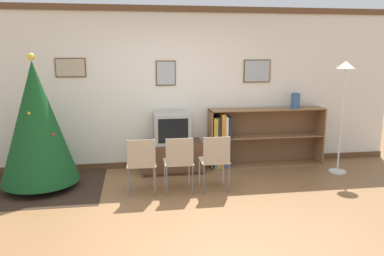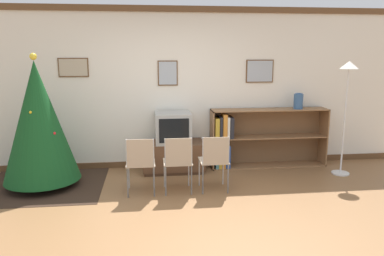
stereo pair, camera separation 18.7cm
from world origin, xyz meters
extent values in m
plane|color=brown|center=(0.00, 0.00, 0.00)|extent=(24.00, 24.00, 0.00)
cube|color=silver|center=(0.00, 2.19, 1.35)|extent=(8.11, 0.08, 2.70)
cube|color=brown|center=(0.00, 2.14, 2.65)|extent=(8.11, 0.03, 0.10)
cube|color=brown|center=(0.00, 2.14, 0.05)|extent=(8.11, 0.03, 0.10)
cube|color=brown|center=(-1.56, 2.14, 1.72)|extent=(0.48, 0.02, 0.31)
cube|color=tan|center=(-1.56, 2.13, 1.72)|extent=(0.44, 0.01, 0.27)
cube|color=brown|center=(-0.04, 2.14, 1.62)|extent=(0.33, 0.02, 0.42)
cube|color=#9EA8B2|center=(-0.04, 2.13, 1.62)|extent=(0.30, 0.01, 0.38)
cube|color=brown|center=(1.55, 2.14, 1.64)|extent=(0.48, 0.02, 0.39)
cube|color=#9EA8B2|center=(1.55, 2.13, 1.64)|extent=(0.44, 0.01, 0.35)
cube|color=#332319|center=(-1.95, 1.35, 0.00)|extent=(1.76, 1.62, 0.01)
cylinder|color=maroon|center=(-1.95, 1.35, 0.06)|extent=(0.36, 0.36, 0.10)
cone|color=#14471E|center=(-1.95, 1.35, 0.98)|extent=(1.09, 1.09, 1.74)
sphere|color=yellow|center=(-1.95, 1.35, 1.90)|extent=(0.10, 0.10, 0.10)
sphere|color=red|center=(-1.70, 1.17, 0.84)|extent=(0.04, 0.04, 0.04)
sphere|color=gold|center=(-1.99, 1.14, 1.15)|extent=(0.04, 0.04, 0.04)
sphere|color=red|center=(-1.77, 1.64, 0.74)|extent=(0.05, 0.05, 0.05)
sphere|color=red|center=(-2.12, 1.64, 0.78)|extent=(0.05, 0.05, 0.05)
sphere|color=gold|center=(-1.90, 1.44, 1.53)|extent=(0.05, 0.05, 0.05)
sphere|color=red|center=(-2.17, 1.63, 0.69)|extent=(0.05, 0.05, 0.05)
cube|color=#412A1A|center=(0.02, 1.84, 0.03)|extent=(0.97, 0.53, 0.05)
cube|color=brown|center=(0.02, 1.84, 0.27)|extent=(1.01, 0.55, 0.45)
cube|color=#9E9E99|center=(0.02, 1.84, 0.75)|extent=(0.58, 0.53, 0.50)
cube|color=black|center=(0.02, 1.57, 0.75)|extent=(0.47, 0.01, 0.39)
cube|color=tan|center=(-0.50, 0.93, 0.43)|extent=(0.40, 0.40, 0.02)
cube|color=tan|center=(-0.50, 0.73, 0.63)|extent=(0.35, 0.01, 0.38)
cylinder|color=#B2B2B2|center=(-0.68, 1.11, 0.21)|extent=(0.02, 0.02, 0.42)
cylinder|color=#B2B2B2|center=(-0.32, 1.11, 0.21)|extent=(0.02, 0.02, 0.42)
cylinder|color=#B2B2B2|center=(-0.68, 0.75, 0.21)|extent=(0.02, 0.02, 0.42)
cylinder|color=#B2B2B2|center=(-0.32, 0.75, 0.21)|extent=(0.02, 0.02, 0.42)
cylinder|color=#B2B2B2|center=(-0.68, 0.75, 0.41)|extent=(0.02, 0.02, 0.82)
cylinder|color=#B2B2B2|center=(-0.32, 0.75, 0.41)|extent=(0.02, 0.02, 0.82)
cube|color=tan|center=(0.02, 0.93, 0.43)|extent=(0.40, 0.40, 0.02)
cube|color=tan|center=(0.02, 0.73, 0.63)|extent=(0.35, 0.01, 0.38)
cylinder|color=#B2B2B2|center=(-0.16, 1.11, 0.21)|extent=(0.02, 0.02, 0.42)
cylinder|color=#B2B2B2|center=(0.20, 1.11, 0.21)|extent=(0.02, 0.02, 0.42)
cylinder|color=#B2B2B2|center=(-0.16, 0.75, 0.21)|extent=(0.02, 0.02, 0.42)
cylinder|color=#B2B2B2|center=(0.20, 0.75, 0.21)|extent=(0.02, 0.02, 0.42)
cylinder|color=#B2B2B2|center=(-0.16, 0.75, 0.41)|extent=(0.02, 0.02, 0.82)
cylinder|color=#B2B2B2|center=(0.20, 0.75, 0.41)|extent=(0.02, 0.02, 0.82)
cube|color=tan|center=(0.54, 0.93, 0.43)|extent=(0.40, 0.40, 0.02)
cube|color=tan|center=(0.54, 0.73, 0.63)|extent=(0.35, 0.01, 0.38)
cylinder|color=#B2B2B2|center=(0.36, 1.11, 0.21)|extent=(0.02, 0.02, 0.42)
cylinder|color=#B2B2B2|center=(0.72, 1.11, 0.21)|extent=(0.02, 0.02, 0.42)
cylinder|color=#B2B2B2|center=(0.36, 0.75, 0.21)|extent=(0.02, 0.02, 0.42)
cylinder|color=#B2B2B2|center=(0.72, 0.75, 0.21)|extent=(0.02, 0.02, 0.42)
cylinder|color=#B2B2B2|center=(0.36, 0.75, 0.41)|extent=(0.02, 0.02, 0.82)
cylinder|color=#B2B2B2|center=(0.72, 0.75, 0.41)|extent=(0.02, 0.02, 0.82)
cube|color=olive|center=(0.69, 1.95, 0.50)|extent=(0.02, 0.36, 1.01)
cube|color=olive|center=(2.69, 1.95, 0.50)|extent=(0.02, 0.36, 1.01)
cube|color=olive|center=(1.69, 1.95, 1.00)|extent=(2.02, 0.36, 0.02)
cube|color=olive|center=(1.69, 1.95, 0.01)|extent=(2.02, 0.36, 0.02)
cube|color=olive|center=(1.69, 1.95, 0.52)|extent=(1.98, 0.36, 0.02)
cube|color=brown|center=(1.69, 2.13, 0.50)|extent=(2.02, 0.01, 1.01)
cube|color=teal|center=(0.76, 1.93, 0.25)|extent=(0.05, 0.30, 0.46)
cube|color=gold|center=(0.81, 1.88, 0.21)|extent=(0.05, 0.20, 0.38)
cube|color=orange|center=(0.87, 1.89, 0.21)|extent=(0.07, 0.22, 0.38)
cube|color=#2D4C93|center=(0.95, 1.91, 0.21)|extent=(0.07, 0.26, 0.39)
cube|color=gold|center=(0.76, 1.90, 0.71)|extent=(0.07, 0.25, 0.35)
cube|color=#232328|center=(0.82, 1.93, 0.72)|extent=(0.04, 0.30, 0.37)
cube|color=orange|center=(0.89, 1.88, 0.74)|extent=(0.07, 0.21, 0.41)
cube|color=silver|center=(0.95, 1.92, 0.71)|extent=(0.04, 0.29, 0.37)
cube|color=#232328|center=(1.01, 1.93, 0.71)|extent=(0.06, 0.30, 0.36)
cylinder|color=#335684|center=(2.18, 1.92, 1.13)|extent=(0.16, 0.16, 0.25)
torus|color=#335684|center=(2.18, 1.92, 1.26)|extent=(0.14, 0.14, 0.03)
cylinder|color=silver|center=(2.74, 1.36, 0.01)|extent=(0.28, 0.28, 0.03)
cylinder|color=silver|center=(2.74, 1.36, 0.87)|extent=(0.03, 0.03, 1.68)
cone|color=white|center=(2.74, 1.36, 1.77)|extent=(0.28, 0.28, 0.12)
camera|label=1|loc=(-0.56, -4.14, 1.97)|focal=35.00mm
camera|label=2|loc=(-0.38, -4.17, 1.97)|focal=35.00mm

